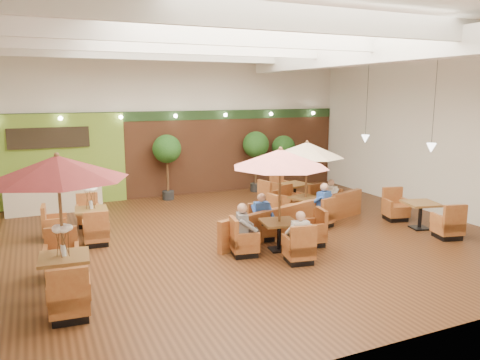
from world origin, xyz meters
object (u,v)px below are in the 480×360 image
diner_1 (262,212)px  table_2 (307,166)px  table_3 (82,220)px  table_1 (280,181)px  topiary_0 (167,151)px  table_5 (288,195)px  table_0 (59,189)px  diner_0 (299,231)px  topiary_1 (256,147)px  diner_4 (330,194)px  topiary_2 (283,149)px  table_4 (420,216)px  diner_3 (322,201)px  booth_divider (299,217)px  service_counter (54,194)px  diner_2 (244,225)px

diner_1 → table_2: bearing=-141.9°
table_3 → table_1: bearing=-31.8°
topiary_0 → table_5: bearing=-36.3°
topiary_0 → diner_1: 5.88m
table_0 → diner_0: 5.27m
topiary_0 → diner_0: bearing=-82.3°
table_3 → table_5: table_3 is taller
topiary_1 → diner_4: (0.50, -4.40, -1.06)m
table_3 → table_2: bearing=-3.9°
topiary_2 → table_5: bearing=-115.9°
table_2 → table_5: (0.38, 1.77, -1.33)m
table_4 → diner_0: size_ratio=3.53×
table_0 → table_3: table_0 is taller
table_3 → topiary_0: size_ratio=1.07×
table_4 → diner_3: bearing=165.5°
booth_divider → diner_3: (0.83, 0.11, 0.37)m
diner_4 → table_4: bearing=-169.5°
table_2 → booth_divider: bearing=-145.8°
table_4 → topiary_0: size_ratio=1.16×
table_0 → table_2: 7.83m
table_2 → table_3: table_2 is taller
table_4 → topiary_1: bearing=121.4°
diner_0 → table_5: bearing=72.2°
topiary_1 → diner_1: 6.33m
topiary_1 → diner_4: size_ratio=3.27×
diner_1 → diner_4: size_ratio=1.09×
table_0 → table_1: 5.14m
service_counter → topiary_1: size_ratio=1.25×
table_2 → table_3: (-6.55, 0.99, -1.25)m
table_1 → diner_4: (3.07, 2.25, -1.05)m
booth_divider → diner_0: bearing=-139.6°
table_2 → table_5: table_2 is taller
topiary_2 → diner_0: topiary_2 is taller
table_4 → diner_4: bearing=139.1°
topiary_2 → table_4: bearing=-82.9°
booth_divider → table_1: bearing=-155.3°
table_5 → topiary_0: (-3.57, 2.62, 1.43)m
booth_divider → diner_2: diner_2 is taller
service_counter → table_5: (7.50, -2.42, -0.22)m
table_3 → topiary_0: 4.97m
table_3 → table_0: bearing=-95.5°
table_3 → table_4: bearing=-15.1°
topiary_1 → table_1: bearing=-111.2°
table_5 → diner_0: bearing=-131.0°
booth_divider → diner_2: size_ratio=7.01×
table_2 → topiary_1: bearing=68.3°
table_2 → topiary_2: bearing=52.9°
topiary_1 → topiary_2: 1.26m
table_0 → diner_3: (7.25, 2.02, -1.35)m
table_4 → diner_3: 2.86m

